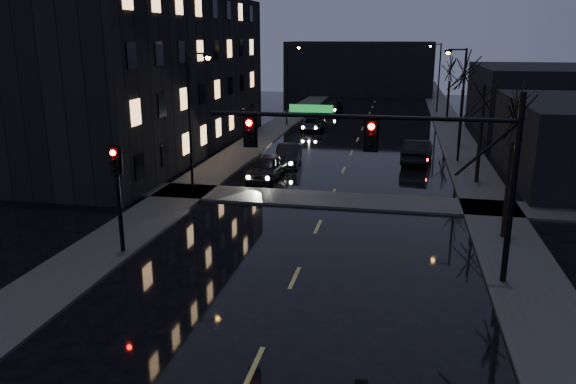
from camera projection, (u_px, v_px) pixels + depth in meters
The scene contains 21 objects.
sidewalk_left at pixel (256, 141), 48.23m from camera, with size 3.00×140.00×0.12m, color #2D2D2B.
sidewalk_right at pixel (461, 149), 45.01m from camera, with size 3.00×140.00×0.12m, color #2D2D2B.
sidewalk_cross at pixel (330, 200), 31.03m from camera, with size 40.00×3.00×0.12m, color #2D2D2B.
apartment_block at pixel (138, 73), 43.43m from camera, with size 12.00×30.00×12.00m, color black.
commercial_right_far at pixel (541, 97), 54.89m from camera, with size 12.00×18.00×6.00m, color black.
far_block at pixel (359, 68), 86.75m from camera, with size 22.00×10.00×8.00m, color black.
signal_mast at pixel (406, 150), 20.04m from camera, with size 11.11×0.41×7.00m.
signal_pole_left at pixel (117, 184), 22.68m from camera, with size 0.35×0.41×4.53m.
tree_near at pixel (518, 99), 23.54m from camera, with size 3.52×3.52×8.08m.
tree_mid_a at pixel (485, 88), 33.09m from camera, with size 3.30×3.30×7.58m.
tree_mid_b at pixel (465, 65), 44.22m from camera, with size 3.74×3.74×8.59m.
tree_far at pixel (451, 64), 57.59m from camera, with size 3.43×3.43×7.88m.
streetlight_l_near at pixel (193, 112), 30.73m from camera, with size 1.53×0.28×8.00m.
streetlight_l_far at pixel (289, 78), 56.24m from camera, with size 1.53×0.28×8.00m.
streetlight_r_mid at pixel (460, 96), 39.20m from camera, with size 1.53×0.28×8.00m.
streetlight_r_far at pixel (437, 72), 65.65m from camera, with size 1.53×0.28×8.00m.
oncoming_car_a at pixel (266, 167), 35.44m from camera, with size 1.86×4.61×1.57m, color black.
oncoming_car_b at pixel (288, 155), 39.32m from camera, with size 1.58×4.53×1.49m, color black.
oncoming_car_c at pixel (313, 124), 53.77m from camera, with size 2.13×4.61×1.28m, color black.
oncoming_car_d at pixel (332, 107), 66.35m from camera, with size 1.92×4.73×1.37m, color black.
lead_car at pixel (417, 151), 40.16m from camera, with size 1.78×5.09×1.68m, color black.
Camera 1 is at (3.59, -11.16, 8.78)m, focal length 35.00 mm.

